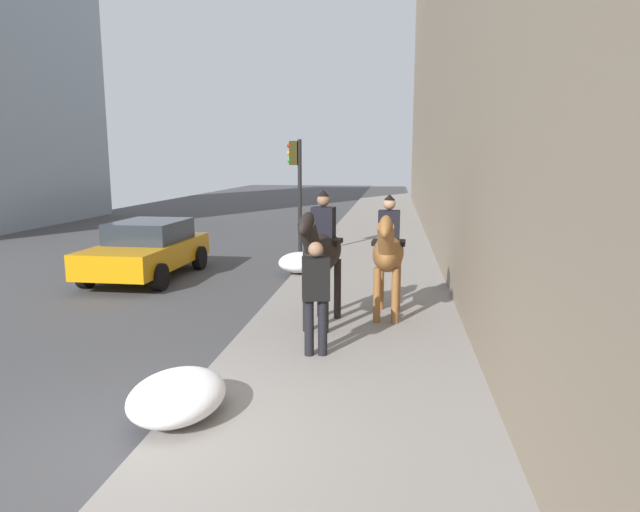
% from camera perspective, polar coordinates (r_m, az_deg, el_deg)
% --- Properties ---
extents(sidewalk_slab, '(120.00, 3.78, 0.12)m').
position_cam_1_polar(sidewalk_slab, '(5.87, 0.35, -20.04)').
color(sidewalk_slab, gray).
rests_on(sidewalk_slab, ground).
extents(mounted_horse_near, '(2.15, 0.76, 2.35)m').
position_cam_1_polar(mounted_horse_near, '(9.52, 0.15, 0.55)').
color(mounted_horse_near, black).
rests_on(mounted_horse_near, sidewalk_slab).
extents(mounted_horse_far, '(2.15, 0.63, 2.25)m').
position_cam_1_polar(mounted_horse_far, '(10.13, 6.98, 0.51)').
color(mounted_horse_far, brown).
rests_on(mounted_horse_far, sidewalk_slab).
extents(pedestrian_greeting, '(0.33, 0.44, 1.70)m').
position_cam_1_polar(pedestrian_greeting, '(8.12, -0.43, -3.60)').
color(pedestrian_greeting, black).
rests_on(pedestrian_greeting, sidewalk_slab).
extents(car_near_lane, '(4.17, 2.09, 1.44)m').
position_cam_1_polar(car_near_lane, '(14.82, -17.24, 0.73)').
color(car_near_lane, orange).
rests_on(car_near_lane, ground).
extents(traffic_light_near_curb, '(0.20, 0.44, 3.57)m').
position_cam_1_polar(traffic_light_near_curb, '(16.76, -2.40, 7.87)').
color(traffic_light_near_curb, black).
rests_on(traffic_light_near_curb, ground).
extents(snow_pile_near, '(1.37, 1.05, 0.47)m').
position_cam_1_polar(snow_pile_near, '(6.67, -14.40, -13.69)').
color(snow_pile_near, white).
rests_on(snow_pile_near, sidewalk_slab).
extents(snow_pile_far, '(1.43, 1.10, 0.50)m').
position_cam_1_polar(snow_pile_far, '(14.39, -2.05, -0.64)').
color(snow_pile_far, white).
rests_on(snow_pile_far, sidewalk_slab).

